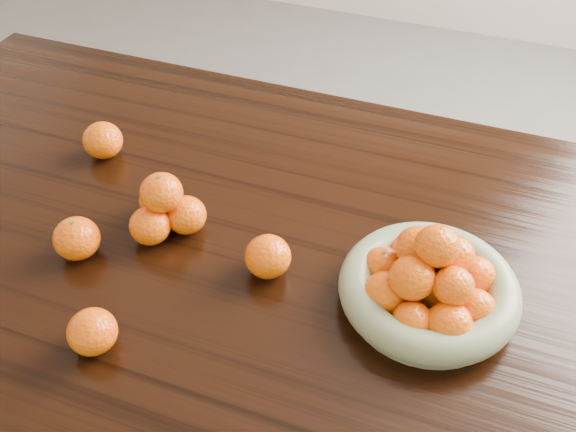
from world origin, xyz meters
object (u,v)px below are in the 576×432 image
(fruit_bowl, at_px, (429,285))
(orange_pyramid, at_px, (164,208))
(loose_orange_0, at_px, (77,238))
(dining_table, at_px, (291,274))

(fruit_bowl, distance_m, orange_pyramid, 0.49)
(orange_pyramid, bearing_deg, fruit_bowl, -1.48)
(orange_pyramid, height_order, loose_orange_0, orange_pyramid)
(orange_pyramid, xyz_separation_m, loose_orange_0, (-0.11, -0.11, -0.01))
(fruit_bowl, relative_size, loose_orange_0, 3.60)
(dining_table, bearing_deg, loose_orange_0, -154.82)
(orange_pyramid, bearing_deg, dining_table, 11.49)
(fruit_bowl, distance_m, loose_orange_0, 0.61)
(dining_table, height_order, loose_orange_0, loose_orange_0)
(fruit_bowl, height_order, loose_orange_0, fruit_bowl)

